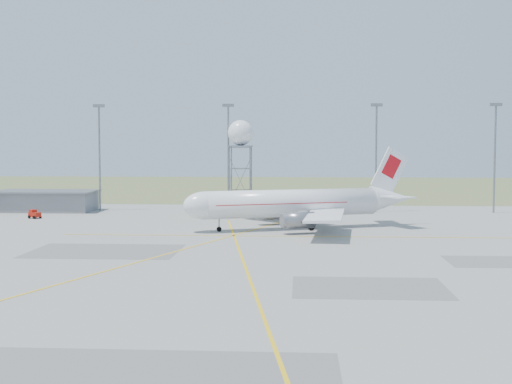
# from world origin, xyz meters

# --- Properties ---
(ground) EXTENTS (400.00, 400.00, 0.00)m
(ground) POSITION_xyz_m (0.00, 0.00, 0.00)
(ground) COLOR #979892
(ground) RESTS_ON ground
(grass_strip) EXTENTS (400.00, 120.00, 0.03)m
(grass_strip) POSITION_xyz_m (0.00, 140.00, 0.01)
(grass_strip) COLOR #546538
(grass_strip) RESTS_ON ground
(building_grey) EXTENTS (19.00, 10.00, 3.90)m
(building_grey) POSITION_xyz_m (-45.00, 64.00, 1.97)
(building_grey) COLOR gray
(building_grey) RESTS_ON ground
(mast_a) EXTENTS (2.20, 0.50, 20.50)m
(mast_a) POSITION_xyz_m (-35.00, 66.00, 12.07)
(mast_a) COLOR slate
(mast_a) RESTS_ON ground
(mast_b) EXTENTS (2.20, 0.50, 20.50)m
(mast_b) POSITION_xyz_m (-10.00, 66.00, 12.07)
(mast_b) COLOR slate
(mast_b) RESTS_ON ground
(mast_c) EXTENTS (2.20, 0.50, 20.50)m
(mast_c) POSITION_xyz_m (18.00, 66.00, 12.07)
(mast_c) COLOR slate
(mast_c) RESTS_ON ground
(mast_d) EXTENTS (2.20, 0.50, 20.50)m
(mast_d) POSITION_xyz_m (40.00, 66.00, 12.07)
(mast_d) COLOR slate
(mast_d) RESTS_ON ground
(airliner_main) EXTENTS (35.61, 33.43, 12.52)m
(airliner_main) POSITION_xyz_m (3.00, 38.97, 3.84)
(airliner_main) COLOR white
(airliner_main) RESTS_ON ground
(radar_tower) EXTENTS (4.80, 4.80, 17.38)m
(radar_tower) POSITION_xyz_m (-7.54, 64.70, 9.75)
(radar_tower) COLOR slate
(radar_tower) RESTS_ON ground
(fire_truck) EXTENTS (8.71, 5.57, 3.31)m
(fire_truck) POSITION_xyz_m (-11.29, 56.45, 1.59)
(fire_truck) COLOR yellow
(fire_truck) RESTS_ON ground
(baggage_tug) EXTENTS (2.35, 2.27, 1.53)m
(baggage_tug) POSITION_xyz_m (-42.34, 50.94, 0.58)
(baggage_tug) COLOR #AB180C
(baggage_tug) RESTS_ON ground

